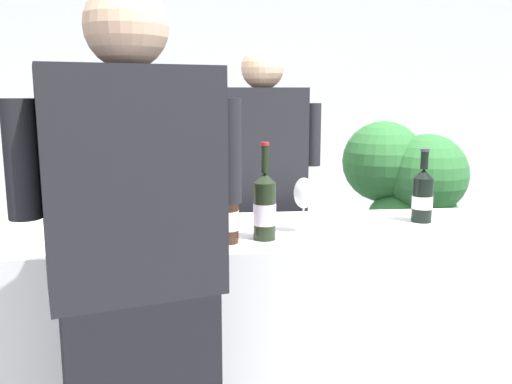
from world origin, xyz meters
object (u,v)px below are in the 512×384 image
at_px(wine_bottle_0, 82,204).
at_px(wine_bottle_3, 225,196).
at_px(wine_glass, 304,195).
at_px(wine_bottle_5, 265,206).
at_px(wine_bottle_4, 169,200).
at_px(potted_shrub, 404,206).
at_px(person_guest, 138,321).
at_px(wine_bottle_1, 227,213).
at_px(wine_bottle_2, 423,195).
at_px(person_server, 262,225).

distance_m(wine_bottle_0, wine_bottle_3, 0.55).
bearing_deg(wine_glass, wine_bottle_0, -179.82).
relative_size(wine_bottle_0, wine_bottle_3, 1.13).
bearing_deg(wine_glass, wine_bottle_5, -151.41).
bearing_deg(wine_bottle_3, wine_bottle_4, -160.38).
xyz_separation_m(wine_bottle_0, potted_shrub, (1.60, 0.98, -0.24)).
bearing_deg(wine_bottle_0, person_guest, -64.77).
bearing_deg(wine_bottle_4, wine_bottle_0, -167.47).
xyz_separation_m(wine_bottle_0, wine_glass, (0.82, 0.00, 0.02)).
relative_size(wine_bottle_1, wine_bottle_5, 0.85).
xyz_separation_m(wine_bottle_4, person_guest, (-0.05, -0.62, -0.22)).
relative_size(wine_bottle_2, wine_glass, 1.44).
relative_size(person_guest, potted_shrub, 1.32).
height_order(wine_bottle_1, potted_shrub, potted_shrub).
bearing_deg(potted_shrub, wine_bottle_2, -106.82).
height_order(wine_glass, person_server, person_server).
bearing_deg(person_server, wine_bottle_2, -39.20).
bearing_deg(wine_glass, wine_bottle_2, 13.46).
bearing_deg(wine_bottle_4, potted_shrub, 35.20).
xyz_separation_m(wine_bottle_2, wine_bottle_3, (-0.81, 0.02, 0.01)).
height_order(wine_bottle_0, wine_glass, wine_bottle_0).
bearing_deg(person_server, potted_shrub, 22.15).
bearing_deg(wine_bottle_5, person_server, 84.39).
distance_m(wine_bottle_3, wine_bottle_4, 0.23).
xyz_separation_m(wine_bottle_2, person_server, (-0.61, 0.50, -0.23)).
relative_size(wine_bottle_5, person_server, 0.21).
bearing_deg(potted_shrub, person_guest, -131.34).
relative_size(wine_bottle_0, person_guest, 0.20).
relative_size(wine_bottle_4, person_guest, 0.20).
distance_m(person_server, person_guest, 1.26).
relative_size(wine_glass, potted_shrub, 0.16).
relative_size(wine_bottle_4, potted_shrub, 0.26).
xyz_separation_m(wine_bottle_3, wine_bottle_5, (0.13, -0.23, 0.00)).
relative_size(wine_bottle_5, potted_shrub, 0.27).
relative_size(wine_bottle_2, person_guest, 0.17).
height_order(wine_bottle_4, person_guest, person_guest).
bearing_deg(wine_bottle_0, person_server, 40.46).
bearing_deg(wine_bottle_2, potted_shrub, 73.18).
relative_size(wine_glass, person_server, 0.12).
height_order(wine_bottle_2, potted_shrub, potted_shrub).
height_order(person_server, person_guest, person_guest).
height_order(wine_glass, person_guest, person_guest).
bearing_deg(wine_bottle_4, person_guest, -95.02).
bearing_deg(potted_shrub, wine_bottle_3, -142.20).
bearing_deg(wine_bottle_1, wine_bottle_3, 89.37).
bearing_deg(person_guest, wine_bottle_3, 68.75).
relative_size(wine_bottle_2, person_server, 0.18).
bearing_deg(wine_bottle_3, potted_shrub, 37.80).
distance_m(wine_bottle_2, person_server, 0.82).
bearing_deg(person_server, wine_bottle_1, -105.69).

